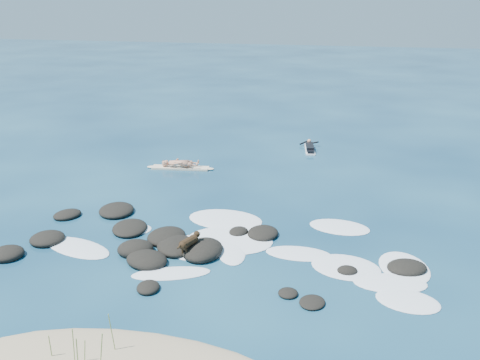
# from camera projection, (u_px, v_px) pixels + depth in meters

# --- Properties ---
(ground) EXTENTS (160.00, 160.00, 0.00)m
(ground) POSITION_uv_depth(u_px,v_px,m) (219.00, 238.00, 19.54)
(ground) COLOR #0A2642
(ground) RESTS_ON ground
(reef_rocks) EXTENTS (14.64, 7.40, 0.57)m
(reef_rocks) POSITION_uv_depth(u_px,v_px,m) (157.00, 242.00, 18.98)
(reef_rocks) COLOR black
(reef_rocks) RESTS_ON ground
(breaking_foam) EXTENTS (13.68, 6.64, 0.12)m
(breaking_foam) POSITION_uv_depth(u_px,v_px,m) (260.00, 249.00, 18.71)
(breaking_foam) COLOR white
(breaking_foam) RESTS_ON ground
(standing_surfer_rig) EXTENTS (3.50, 0.96, 1.99)m
(standing_surfer_rig) POSITION_uv_depth(u_px,v_px,m) (180.00, 154.00, 27.09)
(standing_surfer_rig) COLOR beige
(standing_surfer_rig) RESTS_ON ground
(paddling_surfer_rig) EXTENTS (1.14, 2.54, 0.44)m
(paddling_surfer_rig) POSITION_uv_depth(u_px,v_px,m) (310.00, 148.00, 30.59)
(paddling_surfer_rig) COLOR white
(paddling_surfer_rig) RESTS_ON ground
(dog) EXTENTS (0.59, 1.20, 0.79)m
(dog) POSITION_uv_depth(u_px,v_px,m) (190.00, 242.00, 18.08)
(dog) COLOR black
(dog) RESTS_ON ground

